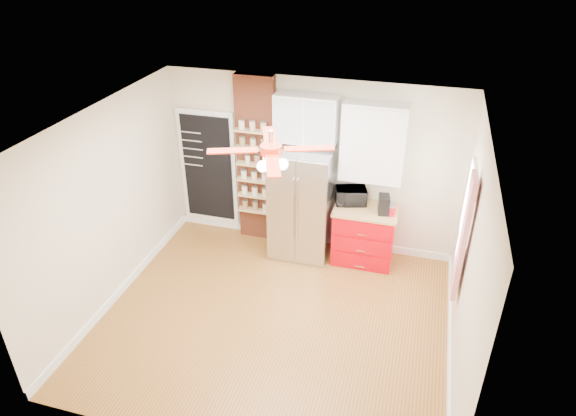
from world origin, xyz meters
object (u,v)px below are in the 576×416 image
(ceiling_fan, at_px, (271,150))
(fridge, at_px, (302,203))
(red_cabinet, at_px, (364,234))
(pantry_jar_oats, at_px, (248,159))
(canister_left, at_px, (391,211))
(toaster_oven, at_px, (351,196))
(coffee_maker, at_px, (384,204))

(ceiling_fan, bearing_deg, fridge, 91.76)
(fridge, bearing_deg, red_cabinet, 2.95)
(fridge, height_order, pantry_jar_oats, fridge)
(pantry_jar_oats, bearing_deg, canister_left, -4.80)
(red_cabinet, bearing_deg, ceiling_fan, -118.71)
(fridge, relative_size, ceiling_fan, 1.25)
(toaster_oven, distance_m, coffee_maker, 0.53)
(pantry_jar_oats, bearing_deg, fridge, -8.91)
(ceiling_fan, bearing_deg, red_cabinet, 61.29)
(red_cabinet, distance_m, canister_left, 0.64)
(ceiling_fan, bearing_deg, canister_left, 50.82)
(ceiling_fan, xyz_separation_m, canister_left, (1.29, 1.58, -1.45))
(ceiling_fan, bearing_deg, toaster_oven, 69.68)
(toaster_oven, bearing_deg, ceiling_fan, -127.10)
(toaster_oven, height_order, canister_left, toaster_oven)
(toaster_oven, bearing_deg, red_cabinet, -39.29)
(toaster_oven, distance_m, canister_left, 0.66)
(toaster_oven, distance_m, pantry_jar_oats, 1.66)
(red_cabinet, relative_size, ceiling_fan, 0.67)
(red_cabinet, distance_m, coffee_maker, 0.64)
(fridge, relative_size, pantry_jar_oats, 14.15)
(pantry_jar_oats, bearing_deg, ceiling_fan, -61.93)
(fridge, xyz_separation_m, red_cabinet, (0.97, 0.05, -0.42))
(ceiling_fan, relative_size, pantry_jar_oats, 11.32)
(coffee_maker, height_order, pantry_jar_oats, pantry_jar_oats)
(fridge, bearing_deg, toaster_oven, 12.44)
(ceiling_fan, relative_size, coffee_maker, 4.97)
(red_cabinet, relative_size, toaster_oven, 2.10)
(red_cabinet, xyz_separation_m, toaster_oven, (-0.26, 0.11, 0.57))
(red_cabinet, distance_m, toaster_oven, 0.64)
(coffee_maker, xyz_separation_m, canister_left, (0.12, -0.04, -0.07))
(canister_left, bearing_deg, coffee_maker, 160.02)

